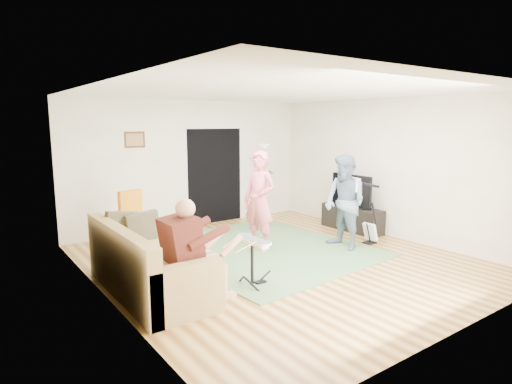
% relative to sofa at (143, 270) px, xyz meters
% --- Properties ---
extents(floor, '(6.00, 6.00, 0.00)m').
position_rel_sofa_xyz_m(floor, '(2.30, -0.01, -0.31)').
color(floor, brown).
rests_on(floor, ground).
extents(walls, '(5.50, 6.00, 2.70)m').
position_rel_sofa_xyz_m(walls, '(2.30, -0.01, 1.04)').
color(walls, silver).
rests_on(walls, floor).
extents(ceiling, '(6.00, 6.00, 0.00)m').
position_rel_sofa_xyz_m(ceiling, '(2.30, -0.01, 2.39)').
color(ceiling, white).
rests_on(ceiling, walls).
extents(window_blinds, '(0.00, 2.05, 2.05)m').
position_rel_sofa_xyz_m(window_blinds, '(-0.44, 0.19, 1.24)').
color(window_blinds, brown).
rests_on(window_blinds, walls).
extents(doorway, '(2.10, 0.00, 2.10)m').
position_rel_sofa_xyz_m(doorway, '(2.85, 2.98, 0.74)').
color(doorway, black).
rests_on(doorway, walls).
extents(picture_frame, '(0.42, 0.03, 0.32)m').
position_rel_sofa_xyz_m(picture_frame, '(1.05, 2.98, 1.59)').
color(picture_frame, '#3F2314').
rests_on(picture_frame, walls).
extents(area_rug, '(3.44, 3.84, 0.02)m').
position_rel_sofa_xyz_m(area_rug, '(2.45, 0.67, -0.30)').
color(area_rug, '#496F44').
rests_on(area_rug, floor).
extents(sofa, '(0.94, 2.28, 0.92)m').
position_rel_sofa_xyz_m(sofa, '(0.00, 0.00, 0.00)').
color(sofa, '#A18650').
rests_on(sofa, floor).
extents(drummer, '(0.86, 0.48, 1.33)m').
position_rel_sofa_xyz_m(drummer, '(0.43, -0.65, 0.21)').
color(drummer, '#4F1E16').
rests_on(drummer, sofa).
extents(drum_kit, '(0.38, 0.67, 0.69)m').
position_rel_sofa_xyz_m(drum_kit, '(1.30, -0.65, -0.01)').
color(drum_kit, black).
rests_on(drum_kit, floor).
extents(singer, '(0.56, 0.72, 1.76)m').
position_rel_sofa_xyz_m(singer, '(2.40, 0.68, 0.57)').
color(singer, '#E86579').
rests_on(singer, floor).
extents(microphone, '(0.06, 0.06, 0.24)m').
position_rel_sofa_xyz_m(microphone, '(2.60, 0.68, 1.00)').
color(microphone, black).
rests_on(microphone, singer).
extents(guitarist, '(0.69, 0.86, 1.68)m').
position_rel_sofa_xyz_m(guitarist, '(3.66, -0.15, 0.53)').
color(guitarist, slate).
rests_on(guitarist, floor).
extents(guitar_held, '(0.25, 0.61, 0.26)m').
position_rel_sofa_xyz_m(guitar_held, '(3.86, -0.15, 0.84)').
color(guitar_held, white).
rests_on(guitar_held, guitarist).
extents(guitar_spare, '(0.28, 0.25, 0.78)m').
position_rel_sofa_xyz_m(guitar_spare, '(4.31, -0.22, -0.08)').
color(guitar_spare, black).
rests_on(guitar_spare, floor).
extents(torchiere_lamp, '(0.32, 0.32, 1.77)m').
position_rel_sofa_xyz_m(torchiere_lamp, '(3.69, 2.25, 0.91)').
color(torchiere_lamp, black).
rests_on(torchiere_lamp, floor).
extents(dining_chair, '(0.57, 0.60, 1.09)m').
position_rel_sofa_xyz_m(dining_chair, '(0.58, 1.70, 0.08)').
color(dining_chair, '#D8B78C').
rests_on(dining_chair, floor).
extents(tv_cabinet, '(0.40, 1.40, 0.50)m').
position_rel_sofa_xyz_m(tv_cabinet, '(4.80, 0.67, -0.06)').
color(tv_cabinet, black).
rests_on(tv_cabinet, floor).
extents(television, '(0.06, 1.01, 0.66)m').
position_rel_sofa_xyz_m(television, '(4.75, 0.67, 0.54)').
color(television, black).
rests_on(television, tv_cabinet).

